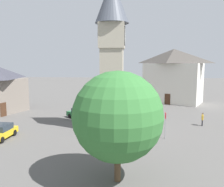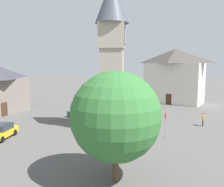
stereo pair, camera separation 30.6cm
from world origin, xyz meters
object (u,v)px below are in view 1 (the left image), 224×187
object	(u,v)px
lamp_post	(122,92)
road_sign	(165,121)
car_silver_kerb	(80,113)
pedestrian	(202,118)
car_blue_kerb	(105,108)
building_terrace_right	(173,75)
tree	(118,116)
car_red_corner	(1,132)
clock_tower	(112,43)

from	to	relation	value
lamp_post	road_sign	bearing A→B (deg)	-156.06
road_sign	car_silver_kerb	bearing A→B (deg)	54.16
pedestrian	car_blue_kerb	bearing A→B (deg)	62.49
building_terrace_right	tree	bearing A→B (deg)	164.84
car_silver_kerb	car_red_corner	bearing A→B (deg)	147.38
building_terrace_right	car_red_corner	bearing A→B (deg)	139.17
car_blue_kerb	tree	world-z (taller)	tree
car_red_corner	building_terrace_right	bearing A→B (deg)	-40.83
building_terrace_right	road_sign	size ratio (longest dim) A/B	4.64
car_red_corner	road_sign	xyz separation A→B (m)	(1.65, -17.35, 1.14)
car_blue_kerb	car_silver_kerb	size ratio (longest dim) A/B	0.99
tree	car_red_corner	bearing A→B (deg)	58.90
clock_tower	car_blue_kerb	world-z (taller)	clock_tower
car_blue_kerb	pedestrian	distance (m)	15.16
road_sign	tree	bearing A→B (deg)	154.87
pedestrian	building_terrace_right	world-z (taller)	building_terrace_right
pedestrian	building_terrace_right	size ratio (longest dim) A/B	0.13
car_silver_kerb	road_sign	bearing A→B (deg)	-125.84
clock_tower	tree	distance (m)	13.49
lamp_post	road_sign	size ratio (longest dim) A/B	1.85
car_blue_kerb	road_sign	world-z (taller)	road_sign
clock_tower	car_blue_kerb	distance (m)	13.96
car_blue_kerb	lamp_post	bearing A→B (deg)	-108.68
clock_tower	building_terrace_right	size ratio (longest dim) A/B	1.36
car_silver_kerb	building_terrace_right	bearing A→B (deg)	-45.08
building_terrace_right	lamp_post	xyz separation A→B (m)	(-12.00, 9.74, -2.03)
clock_tower	tree	world-z (taller)	clock_tower
car_red_corner	lamp_post	size ratio (longest dim) A/B	0.80
tree	car_blue_kerb	bearing A→B (deg)	9.20
clock_tower	car_blue_kerb	bearing A→B (deg)	11.77
car_silver_kerb	car_red_corner	size ratio (longest dim) A/B	1.03
clock_tower	lamp_post	size ratio (longest dim) A/B	3.41
car_red_corner	lamp_post	world-z (taller)	lamp_post
clock_tower	road_sign	size ratio (longest dim) A/B	6.32
car_red_corner	lamp_post	distance (m)	18.26
clock_tower	tree	xyz separation A→B (m)	(-12.10, -1.49, -5.77)
clock_tower	pedestrian	bearing A→B (deg)	-75.24
pedestrian	tree	distance (m)	18.37
car_red_corner	tree	bearing A→B (deg)	-121.10
clock_tower	road_sign	distance (m)	10.60
car_silver_kerb	building_terrace_right	distance (m)	22.66
car_blue_kerb	pedestrian	world-z (taller)	pedestrian
clock_tower	tree	bearing A→B (deg)	-172.96
car_blue_kerb	lamp_post	distance (m)	4.01
clock_tower	car_red_corner	bearing A→B (deg)	110.65
car_red_corner	car_silver_kerb	bearing A→B (deg)	-32.62
clock_tower	car_silver_kerb	xyz separation A→B (m)	(5.39, 5.22, -9.52)
car_silver_kerb	tree	bearing A→B (deg)	-159.00
car_blue_kerb	car_red_corner	xyz separation A→B (m)	(-14.30, 9.34, 0.00)
clock_tower	road_sign	world-z (taller)	clock_tower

